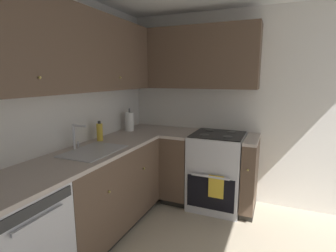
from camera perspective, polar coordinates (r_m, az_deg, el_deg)
wall_back at (r=2.51m, az=-26.84°, el=0.57°), size 3.57×0.05×2.40m
wall_right at (r=3.38m, az=18.09°, el=3.52°), size 0.05×3.29×2.40m
lower_cabinets_back at (r=2.81m, az=-14.22°, el=-13.87°), size 1.42×0.62×0.88m
countertop_back at (r=2.65m, az=-14.65°, el=-4.96°), size 2.63×0.60×0.03m
lower_cabinets_right at (r=3.34m, az=7.14°, el=-9.53°), size 0.62×1.12×0.88m
countertop_right at (r=3.21m, az=7.31°, el=-1.96°), size 0.60×1.12×0.03m
oven_range at (r=3.30m, az=10.76°, el=-9.49°), size 0.68×0.62×1.06m
upper_cabinets_back at (r=2.54m, az=-20.56°, el=15.35°), size 2.31×0.34×0.74m
upper_cabinets_right at (r=3.34m, az=4.86°, el=14.68°), size 0.32×1.67×0.74m
sink at (r=2.53m, az=-16.01°, el=-6.28°), size 0.57×0.40×0.10m
faucet at (r=2.63m, az=-19.72°, el=-1.76°), size 0.07×0.16×0.24m
soap_bottle at (r=2.91m, az=-14.85°, el=-1.26°), size 0.07×0.07×0.22m
paper_towel_roll at (r=3.36m, az=-8.49°, el=0.98°), size 0.11×0.11×0.30m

